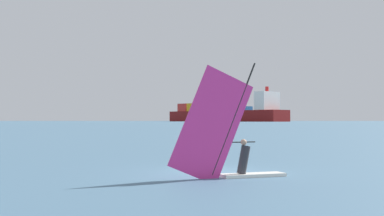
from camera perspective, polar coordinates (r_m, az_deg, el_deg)
The scene contains 3 objects.
ground_plane at distance 19.58m, azimuth 2.35°, elevation -7.29°, with size 4000.00×4000.00×0.00m, color #476B84.
windsurfer at distance 17.54m, azimuth 4.33°, elevation -4.28°, with size 3.47×3.21×4.31m.
cargo_ship at distance 628.59m, azimuth 3.82°, elevation -0.62°, with size 174.95×103.10×40.71m.
Camera 1 is at (6.71, -18.28, 2.02)m, focal length 46.70 mm.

